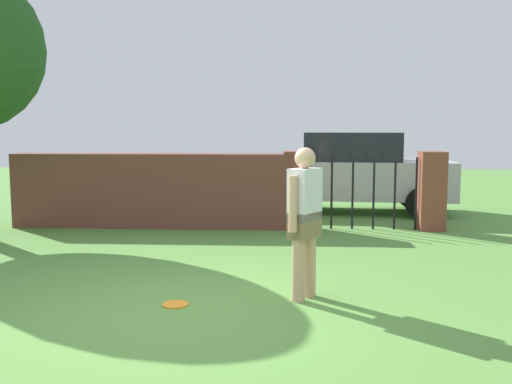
% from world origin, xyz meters
% --- Properties ---
extents(ground_plane, '(40.00, 40.00, 0.00)m').
position_xyz_m(ground_plane, '(0.00, 0.00, 0.00)').
color(ground_plane, '#568C3D').
extents(brick_wall, '(5.08, 0.50, 1.35)m').
position_xyz_m(brick_wall, '(-1.50, 4.94, 0.68)').
color(brick_wall, brown).
rests_on(brick_wall, ground).
extents(person, '(0.38, 0.47, 1.62)m').
position_xyz_m(person, '(1.18, 0.65, 0.90)').
color(person, tan).
rests_on(person, ground).
extents(fence_gate, '(2.86, 0.44, 1.40)m').
position_xyz_m(fence_gate, '(2.35, 4.94, 0.70)').
color(fence_gate, brown).
rests_on(fence_gate, ground).
extents(car, '(4.33, 2.19, 1.72)m').
position_xyz_m(car, '(2.37, 7.10, 0.86)').
color(car, '#B7B7BC').
rests_on(car, ground).
extents(frisbee_orange, '(0.27, 0.27, 0.02)m').
position_xyz_m(frisbee_orange, '(-0.15, 0.34, 0.01)').
color(frisbee_orange, orange).
rests_on(frisbee_orange, ground).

